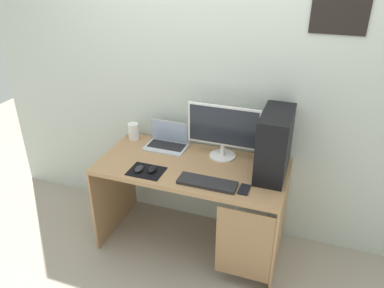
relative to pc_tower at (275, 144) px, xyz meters
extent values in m
plane|color=#9E9384|center=(-0.59, -0.09, -1.01)|extent=(8.00, 8.00, 0.00)
cube|color=beige|center=(-0.59, 0.30, 0.29)|extent=(4.00, 0.04, 2.60)
cube|color=black|center=(0.29, 0.27, 0.86)|extent=(0.36, 0.01, 0.26)
cube|color=#A37A51|center=(-0.59, -0.09, -0.26)|extent=(1.44, 0.69, 0.03)
cube|color=#A37A51|center=(-1.31, -0.09, -0.64)|extent=(0.02, 0.69, 0.74)
cube|color=#A37A51|center=(0.12, -0.09, -0.64)|extent=(0.02, 0.69, 0.74)
cube|color=#96704B|center=(-0.09, -0.43, -0.61)|extent=(0.40, 0.01, 0.59)
cube|color=black|center=(0.00, 0.00, 0.00)|extent=(0.21, 0.45, 0.48)
cylinder|color=white|center=(-0.41, 0.12, -0.23)|extent=(0.21, 0.21, 0.01)
cylinder|color=white|center=(-0.41, 0.12, -0.18)|extent=(0.04, 0.04, 0.10)
cube|color=white|center=(-0.41, 0.11, 0.03)|extent=(0.57, 0.02, 0.33)
cube|color=#232833|center=(-0.41, 0.10, 0.03)|extent=(0.54, 0.00, 0.30)
cube|color=#B7BCC6|center=(-0.89, 0.10, -0.23)|extent=(0.34, 0.22, 0.01)
cube|color=black|center=(-0.89, 0.12, -0.23)|extent=(0.30, 0.14, 0.00)
cube|color=#B7BCC6|center=(-0.89, 0.19, -0.13)|extent=(0.34, 0.04, 0.20)
cube|color=#ADC1E5|center=(-0.89, 0.18, -0.13)|extent=(0.32, 0.03, 0.18)
cylinder|color=white|center=(-1.21, 0.16, -0.17)|extent=(0.09, 0.09, 0.14)
cube|color=#232326|center=(-0.40, -0.30, -0.23)|extent=(0.42, 0.14, 0.02)
cube|color=black|center=(-0.88, -0.29, -0.24)|extent=(0.26, 0.20, 0.00)
ellipsoid|color=black|center=(-0.84, -0.28, -0.22)|extent=(0.06, 0.10, 0.03)
ellipsoid|color=#232326|center=(-0.93, -0.31, -0.22)|extent=(0.06, 0.10, 0.03)
cube|color=black|center=(-0.14, -0.29, -0.24)|extent=(0.07, 0.13, 0.01)
camera|label=1|loc=(0.24, -2.43, 1.24)|focal=35.33mm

